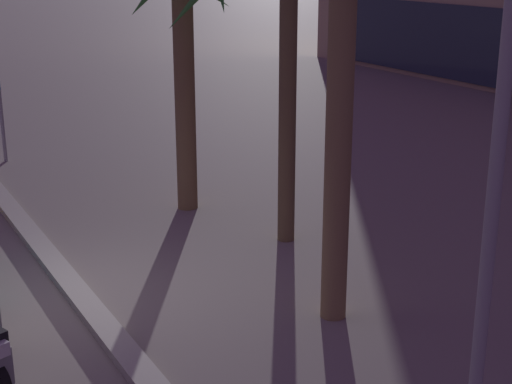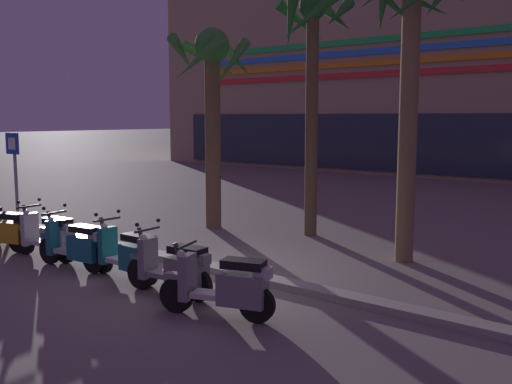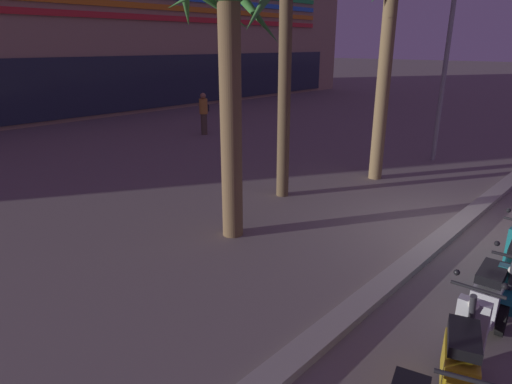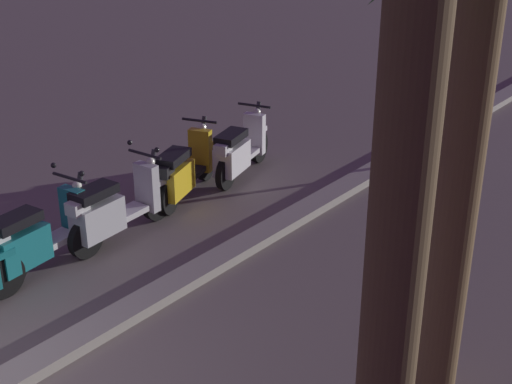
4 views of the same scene
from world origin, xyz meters
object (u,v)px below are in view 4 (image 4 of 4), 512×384
at_px(scooter_white_mid_centre, 239,151).
at_px(scooter_teal_mid_rear, 38,238).
at_px(crossing_sign, 459,75).
at_px(scooter_yellow_last_in_row, 183,171).
at_px(scooter_silver_lead_nearest, 114,209).

distance_m(scooter_white_mid_centre, scooter_teal_mid_rear, 3.73).
xyz_separation_m(scooter_white_mid_centre, scooter_teal_mid_rear, (3.73, 0.04, 0.01)).
bearing_deg(crossing_sign, scooter_yellow_last_in_row, -32.69).
relative_size(scooter_yellow_last_in_row, crossing_sign, 0.73).
xyz_separation_m(scooter_white_mid_centre, scooter_silver_lead_nearest, (2.65, 0.14, 0.01)).
height_order(scooter_white_mid_centre, crossing_sign, crossing_sign).
height_order(scooter_yellow_last_in_row, scooter_silver_lead_nearest, scooter_silver_lead_nearest).
distance_m(scooter_silver_lead_nearest, scooter_teal_mid_rear, 1.09).
bearing_deg(scooter_teal_mid_rear, scooter_white_mid_centre, -179.40).
xyz_separation_m(scooter_yellow_last_in_row, scooter_teal_mid_rear, (2.60, 0.14, 0.01)).
bearing_deg(scooter_yellow_last_in_row, crossing_sign, 147.31).
xyz_separation_m(scooter_white_mid_centre, crossing_sign, (-2.61, 2.31, 1.05)).
bearing_deg(scooter_teal_mid_rear, crossing_sign, 160.32).
xyz_separation_m(scooter_silver_lead_nearest, scooter_teal_mid_rear, (1.08, -0.10, -0.00)).
distance_m(scooter_silver_lead_nearest, crossing_sign, 5.79).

